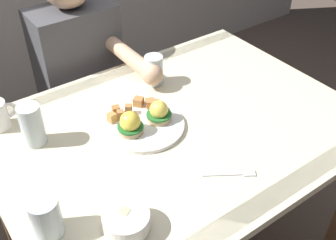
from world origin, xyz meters
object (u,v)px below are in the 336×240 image
dining_table (177,149)px  water_glass_extra (46,218)px  eggs_benedict_plate (143,121)px  fruit_bowl (126,221)px  water_glass_far (32,127)px  fork (233,174)px  water_glass_near (154,72)px  diner_person (83,75)px

dining_table → water_glass_extra: size_ratio=10.56×
dining_table → eggs_benedict_plate: 0.17m
dining_table → fruit_bowl: fruit_bowl is taller
dining_table → water_glass_far: (-0.41, 0.19, 0.17)m
fruit_bowl → water_glass_far: water_glass_far is taller
eggs_benedict_plate → water_glass_far: (-0.32, 0.13, 0.04)m
fork → water_glass_extra: (-0.51, 0.12, 0.05)m
fruit_bowl → water_glass_far: 0.46m
water_glass_near → water_glass_far: (-0.50, -0.07, 0.01)m
fork → water_glass_far: bearing=131.2°
water_glass_extra → diner_person: 0.89m
eggs_benedict_plate → diner_person: 0.56m
fruit_bowl → water_glass_near: 0.68m
eggs_benedict_plate → water_glass_extra: 0.47m
fork → water_glass_near: 0.54m
water_glass_far → fork: bearing=-48.8°
eggs_benedict_plate → fork: bearing=-74.4°
water_glass_near → water_glass_far: water_glass_far is taller
dining_table → diner_person: 0.60m
fork → water_glass_far: water_glass_far is taller
water_glass_far → fruit_bowl: bearing=-82.2°
water_glass_near → water_glass_extra: 0.73m
eggs_benedict_plate → water_glass_far: bearing=157.0°
dining_table → fruit_bowl: bearing=-143.6°
eggs_benedict_plate → fork: eggs_benedict_plate is taller
dining_table → water_glass_near: 0.31m
dining_table → fork: size_ratio=8.58×
dining_table → diner_person: (-0.06, 0.60, 0.02)m
diner_person → eggs_benedict_plate: bearing=-94.0°
diner_person → dining_table: bearing=-84.2°
fork → water_glass_near: bearing=80.7°
water_glass_extra → dining_table: bearing=16.6°
dining_table → water_glass_far: 0.49m
water_glass_extra → diner_person: size_ratio=0.10×
water_glass_near → water_glass_far: bearing=-172.3°
eggs_benedict_plate → fruit_bowl: eggs_benedict_plate is taller
fruit_bowl → water_glass_extra: bearing=146.9°
water_glass_far → diner_person: 0.56m
fork → water_glass_near: size_ratio=1.24×
fruit_bowl → water_glass_far: bearing=97.8°
eggs_benedict_plate → water_glass_far: water_glass_far is taller
fruit_bowl → water_glass_extra: 0.20m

